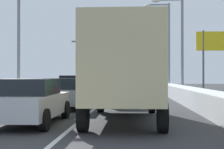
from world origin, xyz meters
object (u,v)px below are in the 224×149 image
Objects in this scene: street_lamp_right_near at (178,37)px; street_lamp_left_mid at (23,30)px; suv_black_center_lane_third at (80,85)px; sedan_silver_center_lane_nearest at (30,101)px; roadside_sign_right at (215,48)px; traffic_light_gantry at (126,51)px; street_lamp_right_mid at (166,40)px; sedan_maroon_right_lane_second at (125,91)px; sedan_gray_center_lane_second at (66,93)px; suv_charcoal_right_lane_third at (129,84)px; box_truck_right_lane_nearest at (124,68)px.

street_lamp_left_mid is (-11.75, -4.27, 0.09)m from street_lamp_right_near.
sedan_silver_center_lane_nearest is at bearing -88.95° from suv_black_center_lane_third.
sedan_silver_center_lane_nearest is 0.82× the size of roadside_sign_right.
street_lamp_right_mid reaches higher than traffic_light_gantry.
street_lamp_right_mid is 16.30m from street_lamp_left_mid.
traffic_light_gantry is 1.29× the size of street_lamp_right_near.
sedan_maroon_right_lane_second is 22.12m from traffic_light_gantry.
roadside_sign_right is (10.31, 12.12, 3.25)m from sedan_gray_center_lane_second.
street_lamp_right_mid is (-0.27, 7.28, 0.59)m from street_lamp_right_near.
suv_black_center_lane_third is (-0.33, 6.87, 0.25)m from sedan_gray_center_lane_second.
sedan_silver_center_lane_nearest is 30.47m from traffic_light_gantry.
sedan_maroon_right_lane_second is 1.00× the size of sedan_gray_center_lane_second.
suv_black_center_lane_third reaches higher than sedan_silver_center_lane_nearest.
traffic_light_gantry is (-0.45, 15.33, 3.71)m from suv_charcoal_right_lane_third.
street_lamp_right_near is at bearing -87.89° from street_lamp_right_mid.
roadside_sign_right reaches higher than suv_charcoal_right_lane_third.
sedan_maroon_right_lane_second is at bearing -128.21° from roadside_sign_right.
sedan_gray_center_lane_second is (0.10, 5.58, 0.00)m from sedan_silver_center_lane_nearest.
suv_charcoal_right_lane_third is (0.04, 13.92, -0.88)m from box_truck_right_lane_nearest.
sedan_maroon_right_lane_second is 0.55× the size of street_lamp_right_near.
sedan_gray_center_lane_second is 0.55× the size of street_lamp_right_near.
street_lamp_right_mid reaches higher than suv_black_center_lane_third.
box_truck_right_lane_nearest is at bearing -89.19° from traffic_light_gantry.
street_lamp_left_mid is at bearing -162.81° from roadside_sign_right.
suv_charcoal_right_lane_third is at bearing 71.42° from sedan_gray_center_lane_second.
sedan_maroon_right_lane_second is at bearing -51.75° from suv_black_center_lane_third.
roadside_sign_right is (3.43, -6.94, -1.49)m from street_lamp_right_mid.
sedan_gray_center_lane_second is 14.39m from street_lamp_right_near.
street_lamp_right_mid is 7.88m from roadside_sign_right.
street_lamp_right_near reaches higher than roadside_sign_right.
sedan_silver_center_lane_nearest is (-3.03, -8.32, 0.00)m from sedan_maroon_right_lane_second.
street_lamp_left_mid is (-7.24, -17.00, 0.28)m from traffic_light_gantry.
street_lamp_right_mid is at bearing 59.40° from suv_black_center_lane_third.
sedan_gray_center_lane_second is (-2.93, -2.74, 0.00)m from sedan_maroon_right_lane_second.
street_lamp_left_mid is (-4.28, 0.63, 3.99)m from suv_black_center_lane_third.
roadside_sign_right is (7.26, 16.86, 2.12)m from box_truck_right_lane_nearest.
roadside_sign_right is (7.68, -12.39, -0.71)m from traffic_light_gantry.
sedan_silver_center_lane_nearest and sedan_gray_center_lane_second have the same top height.
street_lamp_right_mid is 1.11× the size of street_lamp_left_mid.
sedan_gray_center_lane_second is at bearing 122.71° from box_truck_right_lane_nearest.
sedan_silver_center_lane_nearest is 5.58m from sedan_gray_center_lane_second.
suv_charcoal_right_lane_third is at bearing 12.23° from street_lamp_left_mid.
suv_black_center_lane_third is at bearing 106.20° from box_truck_right_lane_nearest.
suv_charcoal_right_lane_third is 4.12m from suv_black_center_lane_third.
street_lamp_right_mid is 1.70× the size of roadside_sign_right.
traffic_light_gantry is 1.93× the size of roadside_sign_right.
box_truck_right_lane_nearest is 0.88× the size of street_lamp_right_near.
street_lamp_right_mid is at bearing 116.31° from roadside_sign_right.
box_truck_right_lane_nearest is 7.57m from sedan_maroon_right_lane_second.
traffic_light_gantry is (2.73, 30.09, 3.96)m from sedan_silver_center_lane_nearest.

